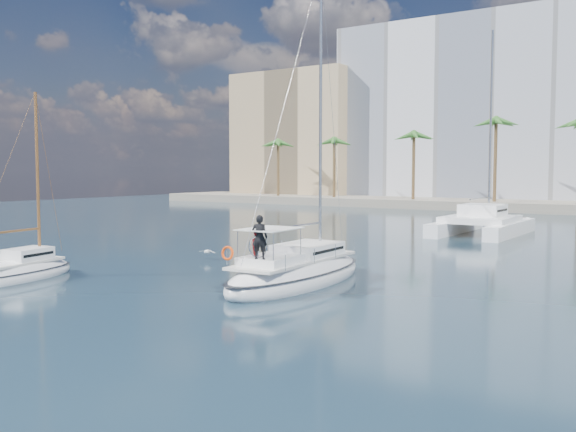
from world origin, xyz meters
The scene contains 10 objects.
ground centered at (0.00, 0.00, 0.00)m, with size 160.00×160.00×0.00m, color black.
quay centered at (0.00, 61.00, 0.60)m, with size 120.00×14.00×1.20m, color gray.
building_modern centered at (-12.00, 73.00, 14.00)m, with size 42.00×16.00×28.00m, color silver.
building_tan_left centered at (-42.00, 69.00, 11.00)m, with size 22.00×14.00×22.00m, color tan.
palm_left centered at (-34.00, 57.00, 10.28)m, with size 3.60×3.60×12.30m.
palm_centre centered at (0.00, 57.00, 10.28)m, with size 3.60×3.60×12.30m.
main_sloop centered at (2.98, -2.02, 0.51)m, with size 3.84×10.79×15.82m.
small_sloop centered at (-8.79, -8.59, 0.38)m, with size 3.29×7.01×9.70m.
catamaran centered at (3.16, 25.53, 1.13)m, with size 5.84×11.56×16.86m.
seagull centered at (-5.87, 1.87, 0.47)m, with size 1.21×0.52×0.22m.
Camera 1 is at (19.13, -26.82, 5.31)m, focal length 40.00 mm.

